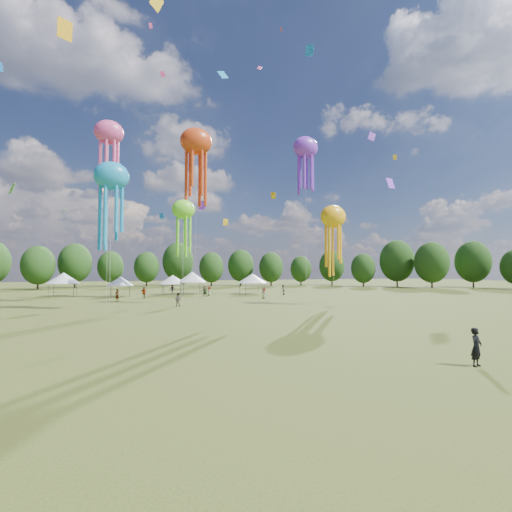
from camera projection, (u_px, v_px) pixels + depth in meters
name	position (u px, v px, depth m)	size (l,w,h in m)	color
ground	(318.00, 361.00, 18.87)	(300.00, 300.00, 0.00)	#384416
observer_main	(476.00, 347.00, 17.85)	(0.68, 0.45, 1.87)	black
spectator_near	(178.00, 300.00, 47.21)	(0.85, 0.66, 1.75)	gray
spectators_far	(204.00, 291.00, 65.90)	(30.15, 18.95, 1.89)	gray
festival_tents	(166.00, 279.00, 68.86)	(39.65, 10.58, 4.40)	#47474C
show_kites	(220.00, 171.00, 57.36)	(38.77, 20.96, 30.00)	#188FCD
small_kites	(197.00, 118.00, 59.78)	(73.29, 59.96, 43.28)	#188FCD
treeline	(157.00, 261.00, 76.95)	(201.57, 95.24, 13.43)	#38281C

